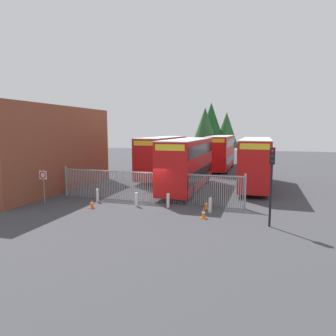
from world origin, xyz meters
The scene contains 19 objects.
ground_plane centered at (0.00, 8.00, 0.00)m, with size 100.00×100.00×0.00m, color #3D3D42.
depot_building_brick centered at (-11.41, 1.68, 3.59)m, with size 6.55×14.01×7.18m, color brown.
palisade_fence centered at (-0.33, 0.00, 1.18)m, with size 13.93×0.14×2.35m.
double_decker_bus_near_gate centered at (7.01, 8.13, 2.42)m, with size 2.54×10.81×4.42m.
double_decker_bus_behind_fence_left centered at (1.44, 5.13, 2.42)m, with size 2.54×10.81×4.42m.
double_decker_bus_behind_fence_right centered at (-2.66, 10.78, 2.42)m, with size 2.54×10.81×4.42m.
double_decker_bus_far_back centered at (2.47, 19.25, 2.42)m, with size 2.54×10.81×4.42m.
bollard_near_left centered at (-3.80, -1.15, 0.47)m, with size 0.20×0.20×0.95m, color silver.
bollard_center_front centered at (-0.58, -1.49, 0.47)m, with size 0.20×0.20×0.95m, color silver.
bollard_near_right centered at (1.59, -1.15, 0.47)m, with size 0.20×0.20×0.95m, color silver.
bollard_far_right centered at (4.51, -1.56, 0.47)m, with size 0.20×0.20×0.95m, color silver.
traffic_cone_by_gate centered at (4.35, -2.96, 0.29)m, with size 0.34×0.34×0.59m.
traffic_cone_mid_forecourt centered at (4.13, -0.76, 0.29)m, with size 0.34×0.34×0.59m.
traffic_cone_near_kerb centered at (-3.23, -2.84, 0.29)m, with size 0.34×0.34×0.59m.
speed_limit_sign_post centered at (-7.13, -2.73, 1.78)m, with size 0.60×0.14×2.40m.
traffic_light_kerbside centered at (8.07, -3.47, 2.99)m, with size 0.28×0.33×4.30m.
tree_tall_back centered at (-0.28, 22.66, 5.28)m, with size 4.21×4.21×8.30m.
tree_short_side centered at (2.36, 25.97, 5.13)m, with size 3.67×3.67×7.77m.
tree_mid_row centered at (0.16, 25.27, 5.80)m, with size 4.67×4.67×9.15m.
Camera 1 is at (7.52, -20.42, 5.25)m, focal length 32.64 mm.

